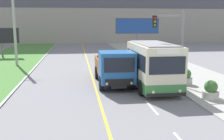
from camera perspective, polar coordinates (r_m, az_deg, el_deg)
The scene contains 9 objects.
city_bus at distance 18.46m, azimuth 8.86°, elevation 0.89°, with size 2.65×6.02×3.23m.
dump_truck at distance 18.98m, azimuth 0.59°, elevation 0.29°, with size 2.45×6.81×2.64m.
utility_pole_far at distance 30.02m, azimuth -20.62°, elevation 11.02°, with size 1.80×0.28×10.51m.
traffic_light_mast at distance 18.83m, azimuth 13.17°, elevation 6.66°, with size 2.28×0.32×5.48m.
billboard_large at distance 40.00m, azimuth 5.52°, elevation 9.35°, with size 6.58×0.24×5.20m.
billboard_small at distance 37.67m, azimuth -22.97°, elevation 6.75°, with size 4.54×0.24×3.91m.
planter_round_near at distance 16.82m, azimuth 20.68°, elevation -4.26°, with size 0.98×0.98×1.14m.
planter_round_second at distance 20.14m, azimuth 15.76°, elevation -1.59°, with size 0.96×0.96×1.17m.
planter_round_third at distance 23.57m, azimuth 12.13°, elevation 0.29°, with size 0.95×0.95×1.18m.
Camera 1 is at (-1.30, -1.04, 4.65)m, focal length 42.00 mm.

